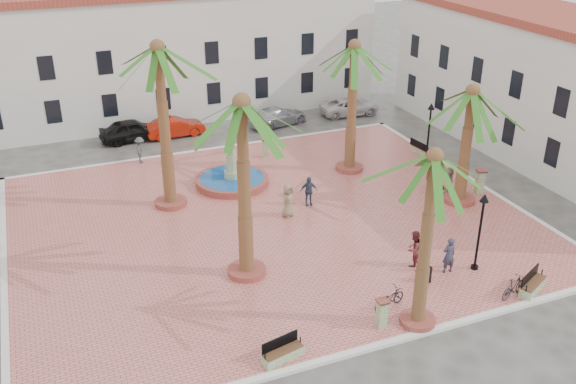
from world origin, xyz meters
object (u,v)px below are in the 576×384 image
palm_s (433,177)px  lamppost_e (430,123)px  palm_e (471,107)px  car_silver (277,116)px  car_black (133,130)px  car_red (175,127)px  bollard_n (265,148)px  cyclist_a (449,255)px  bench_e (436,186)px  bench_ne (420,150)px  car_white (349,107)px  pedestrian_fountain_a (288,201)px  palm_sw (242,124)px  bollard_e (480,181)px  bicycle_b (514,287)px  pedestrian_fountain_b (309,191)px  palm_nw (159,66)px  palm_ne (354,61)px  litter_bin (428,274)px  fountain (232,179)px  pedestrian_north (140,150)px  cyclist_b (414,249)px  bench_se (533,285)px  bench_s (283,353)px  pedestrian_east (449,180)px  bollard_se (382,313)px  lamppost_s (482,219)px  bicycle_a (389,299)px

palm_s → lamppost_e: size_ratio=1.90×
palm_e → car_silver: (-4.56, 15.97, -4.94)m
car_black → car_red: (2.91, -0.31, -0.09)m
bollard_n → cyclist_a: cyclist_a is taller
bench_e → bench_ne: (2.29, 5.20, 0.01)m
car_white → car_red: bearing=91.9°
bench_e → pedestrian_fountain_a: size_ratio=0.91×
palm_sw → bollard_e: (14.98, 2.93, -6.37)m
bicycle_b → pedestrian_fountain_b: 12.17m
palm_nw → bench_ne: (16.79, 1.22, -7.47)m
palm_e → car_white: (1.46, 16.09, -4.98)m
palm_sw → palm_ne: 13.05m
palm_sw → litter_bin: palm_sw is taller
fountain → palm_e: 13.98m
pedestrian_north → bicycle_b: bearing=-138.4°
litter_bin → cyclist_b: (0.12, 1.39, 0.53)m
cyclist_a → pedestrian_fountain_b: 9.13m
litter_bin → pedestrian_fountain_b: (-1.80, 8.92, 0.48)m
bollard_n → car_red: (-4.37, 6.34, -0.12)m
bench_se → lamppost_e: bearing=49.3°
pedestrian_north → bench_se: bearing=-136.2°
palm_ne → car_red: bearing=129.7°
bollard_e → cyclist_a: bearing=-136.2°
bench_s → car_red: car_red is taller
bollard_n → cyclist_b: (1.72, -14.85, 0.23)m
pedestrian_east → cyclist_a: bearing=-15.4°
bollard_e → pedestrian_north: bearing=145.1°
palm_s → cyclist_b: (2.15, 3.78, -5.54)m
bollard_n → bench_ne: bearing=-18.6°
cyclist_a → pedestrian_fountain_a: bearing=-55.5°
bollard_se → litter_bin: (3.52, 2.06, -0.30)m
bench_s → bench_e: bench_s is taller
bollard_se → lamppost_e: bearing=50.9°
palm_nw → palm_sw: palm_nw is taller
palm_s → litter_bin: palm_s is taller
palm_s → pedestrian_east: (8.19, 9.64, -5.63)m
palm_ne → pedestrian_north: palm_ne is taller
bench_se → bench_ne: bearing=48.8°
car_silver → pedestrian_north: bearing=94.3°
pedestrian_fountain_a → car_white: size_ratio=0.39×
lamppost_s → bicycle_b: bearing=-87.5°
bench_s → bollard_e: size_ratio=1.22×
palm_ne → bench_ne: (5.50, 0.63, -6.51)m
bench_se → lamppost_s: 3.56m
bicycle_b → pedestrian_fountain_b: pedestrian_fountain_b is taller
lamppost_s → bollard_se: (-6.11, -2.12, -1.92)m
palm_nw → car_white: palm_nw is taller
bollard_e → bollard_n: bearing=134.2°
car_white → palm_ne: bearing=156.2°
bench_se → bicycle_a: 6.51m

